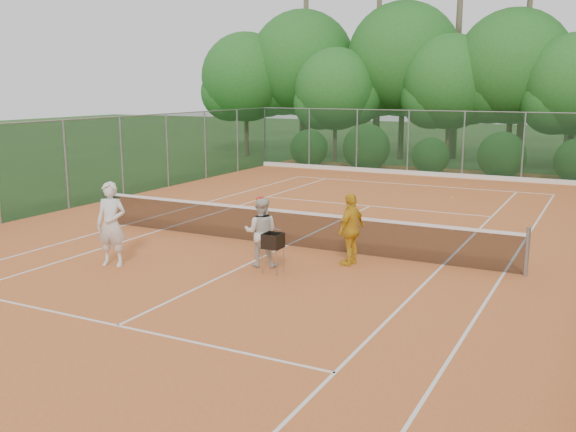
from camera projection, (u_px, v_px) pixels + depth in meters
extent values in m
plane|color=#244518|center=(286.00, 247.00, 16.76)|extent=(120.00, 120.00, 0.00)
cube|color=#CC682F|center=(286.00, 246.00, 16.76)|extent=(18.00, 36.00, 0.02)
cylinder|color=gray|center=(111.00, 206.00, 19.31)|extent=(0.10, 0.10, 1.10)
cylinder|color=gray|center=(527.00, 252.00, 14.00)|extent=(0.10, 0.10, 1.10)
cube|color=black|center=(286.00, 229.00, 16.67)|extent=(11.87, 0.03, 0.86)
cube|color=white|center=(286.00, 211.00, 16.58)|extent=(11.87, 0.04, 0.07)
imported|color=silver|center=(111.00, 224.00, 14.76)|extent=(0.82, 0.65, 1.96)
imported|color=silver|center=(261.00, 232.00, 14.75)|extent=(0.94, 0.84, 1.61)
ellipsoid|color=#B22217|center=(261.00, 199.00, 14.60)|extent=(0.22, 0.22, 0.14)
imported|color=gold|center=(351.00, 229.00, 14.85)|extent=(0.58, 1.05, 1.69)
cylinder|color=gray|center=(262.00, 261.00, 14.24)|extent=(0.02, 0.02, 0.57)
cylinder|color=gray|center=(284.00, 259.00, 14.39)|extent=(0.02, 0.02, 0.57)
cube|color=black|center=(273.00, 241.00, 14.23)|extent=(0.39, 0.39, 0.33)
sphere|color=#D6EA36|center=(349.00, 177.00, 29.31)|extent=(0.07, 0.07, 0.07)
sphere|color=#ABC82E|center=(466.00, 185.00, 27.00)|extent=(0.07, 0.07, 0.07)
sphere|color=#CFEB36|center=(452.00, 198.00, 23.80)|extent=(0.07, 0.07, 0.07)
cube|color=white|center=(415.00, 185.00, 27.12)|extent=(11.03, 0.06, 0.01)
cube|color=white|center=(124.00, 225.00, 19.21)|extent=(0.06, 23.77, 0.01)
cube|color=white|center=(504.00, 273.00, 14.31)|extent=(0.06, 23.77, 0.01)
cube|color=white|center=(160.00, 230.00, 18.60)|extent=(0.06, 23.77, 0.01)
cube|color=white|center=(443.00, 266.00, 14.92)|extent=(0.06, 23.77, 0.01)
cube|color=white|center=(370.00, 206.00, 22.34)|extent=(8.23, 0.06, 0.01)
cube|color=white|center=(118.00, 326.00, 11.18)|extent=(8.23, 0.06, 0.01)
cube|color=white|center=(286.00, 246.00, 16.76)|extent=(0.06, 12.80, 0.01)
cube|color=#19381E|center=(435.00, 144.00, 29.54)|extent=(18.00, 0.02, 3.00)
cylinder|color=gray|center=(265.00, 137.00, 33.57)|extent=(0.07, 0.07, 3.00)
cylinder|color=gray|center=(265.00, 137.00, 33.57)|extent=(0.07, 0.07, 3.00)
cylinder|color=brown|center=(246.00, 124.00, 38.55)|extent=(0.26, 0.26, 3.75)
sphere|color=#225A1E|center=(246.00, 77.00, 38.00)|extent=(5.25, 5.25, 5.25)
cylinder|color=brown|center=(302.00, 119.00, 38.45)|extent=(0.30, 0.30, 4.40)
sphere|color=#225A1E|center=(302.00, 63.00, 37.80)|extent=(6.16, 6.16, 6.16)
cylinder|color=brown|center=(335.00, 133.00, 35.49)|extent=(0.22, 0.22, 3.20)
sphere|color=#225A1E|center=(336.00, 89.00, 35.01)|extent=(4.48, 4.48, 4.48)
cylinder|color=brown|center=(401.00, 120.00, 36.19)|extent=(0.31, 0.31, 4.50)
sphere|color=#225A1E|center=(404.00, 59.00, 35.53)|extent=(6.30, 6.30, 6.30)
cylinder|color=brown|center=(448.00, 132.00, 33.64)|extent=(0.24, 0.24, 3.50)
sphere|color=#225A1E|center=(450.00, 82.00, 33.13)|extent=(4.90, 4.90, 4.90)
cylinder|color=brown|center=(509.00, 128.00, 32.68)|extent=(0.28, 0.28, 4.10)
sphere|color=#225A1E|center=(513.00, 67.00, 32.08)|extent=(5.74, 5.74, 5.74)
cylinder|color=brown|center=(571.00, 138.00, 30.36)|extent=(0.23, 0.23, 3.40)
sphere|color=#225A1E|center=(576.00, 84.00, 29.86)|extent=(4.76, 4.76, 4.76)
cone|color=brown|center=(306.00, 46.00, 39.13)|extent=(0.44, 0.44, 13.00)
cone|color=brown|center=(378.00, 61.00, 36.22)|extent=(0.44, 0.44, 11.00)
cone|color=brown|center=(459.00, 24.00, 35.78)|extent=(0.44, 0.44, 15.00)
cone|color=brown|center=(525.00, 68.00, 32.30)|extent=(0.44, 0.44, 10.00)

